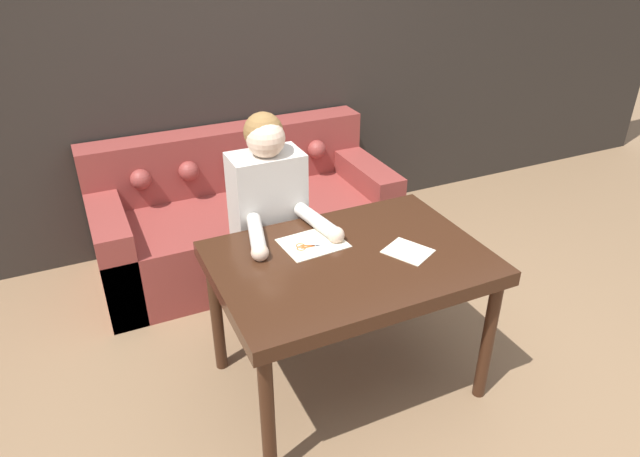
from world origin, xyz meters
The scene contains 8 objects.
ground_plane centered at (0.00, 0.00, 0.00)m, with size 16.00×16.00×0.00m, color #846647.
wall_back centered at (0.00, 1.90, 1.30)m, with size 8.00×0.06×2.60m.
dining_table centered at (-0.09, 0.13, 0.67)m, with size 1.22×0.85×0.74m.
couch centered at (-0.17, 1.47, 0.30)m, with size 1.91×0.87×0.85m.
person centered at (-0.27, 0.69, 0.63)m, with size 0.46×0.61×1.27m.
pattern_paper_main centered at (-0.20, 0.30, 0.75)m, with size 0.30×0.25×0.00m.
pattern_paper_offcut centered at (0.17, 0.05, 0.75)m, with size 0.24×0.25×0.00m.
scissors centered at (-0.22, 0.28, 0.75)m, with size 0.20×0.10×0.01m.
Camera 1 is at (-1.13, -1.79, 2.11)m, focal length 32.00 mm.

